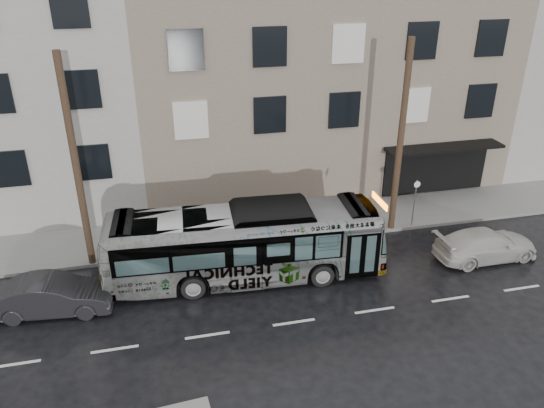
{
  "coord_description": "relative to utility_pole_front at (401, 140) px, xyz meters",
  "views": [
    {
      "loc": [
        -4.36,
        -17.6,
        12.47
      ],
      "look_at": [
        0.34,
        2.5,
        2.47
      ],
      "focal_mm": 35.0,
      "sensor_mm": 36.0,
      "label": 1
    }
  ],
  "objects": [
    {
      "name": "ground",
      "position": [
        -6.5,
        -3.3,
        -4.65
      ],
      "size": [
        120.0,
        120.0,
        0.0
      ],
      "primitive_type": "plane",
      "color": "black",
      "rests_on": "ground"
    },
    {
      "name": "sidewalk",
      "position": [
        -6.5,
        1.6,
        -4.58
      ],
      "size": [
        90.0,
        3.6,
        0.15
      ],
      "primitive_type": "cube",
      "color": "gray",
      "rests_on": "ground"
    },
    {
      "name": "building_taupe",
      "position": [
        -1.5,
        9.4,
        0.85
      ],
      "size": [
        20.0,
        12.0,
        11.0
      ],
      "primitive_type": "cube",
      "color": "gray",
      "rests_on": "ground"
    },
    {
      "name": "utility_pole_front",
      "position": [
        0.0,
        0.0,
        0.0
      ],
      "size": [
        0.3,
        0.3,
        9.0
      ],
      "primitive_type": "cylinder",
      "color": "#493524",
      "rests_on": "sidewalk"
    },
    {
      "name": "utility_pole_rear",
      "position": [
        -14.0,
        0.0,
        0.0
      ],
      "size": [
        0.3,
        0.3,
        9.0
      ],
      "primitive_type": "cylinder",
      "color": "#493524",
      "rests_on": "sidewalk"
    },
    {
      "name": "sign_post",
      "position": [
        1.1,
        0.0,
        -3.3
      ],
      "size": [
        0.06,
        0.06,
        2.4
      ],
      "primitive_type": "cylinder",
      "color": "slate",
      "rests_on": "sidewalk"
    },
    {
      "name": "bus",
      "position": [
        -7.69,
        -2.4,
        -3.06
      ],
      "size": [
        11.53,
        3.36,
        3.17
      ],
      "primitive_type": "imported",
      "rotation": [
        0.0,
        0.0,
        1.51
      ],
      "color": "#B2B2B2",
      "rests_on": "ground"
    },
    {
      "name": "white_sedan",
      "position": [
        2.95,
        -3.33,
        -3.98
      ],
      "size": [
        4.67,
        1.99,
        1.34
      ],
      "primitive_type": "imported",
      "rotation": [
        0.0,
        0.0,
        1.59
      ],
      "color": "beige",
      "rests_on": "ground"
    },
    {
      "name": "dark_sedan",
      "position": [
        -15.15,
        -3.09,
        -3.93
      ],
      "size": [
        4.51,
        1.95,
        1.44
      ],
      "primitive_type": "imported",
      "rotation": [
        0.0,
        0.0,
        1.47
      ],
      "color": "black",
      "rests_on": "ground"
    }
  ]
}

